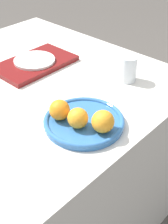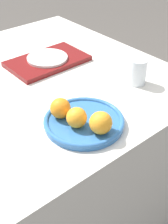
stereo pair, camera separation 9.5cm
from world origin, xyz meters
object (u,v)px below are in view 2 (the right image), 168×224
Objects in this scene: orange_0 at (77,118)px; side_plate at (47,58)px; water_glass at (138,72)px; fruit_platter at (84,122)px; orange_2 at (101,123)px; orange_1 at (60,108)px; serving_tray at (48,61)px.

orange_0 is 0.47m from side_plate.
side_plate is at bearing 114.53° from water_glass.
fruit_platter is at bearing -110.32° from side_plate.
fruit_platter is 0.08m from orange_2.
fruit_platter is 0.09m from orange_1.
orange_2 is at bearing -71.65° from orange_1.
orange_1 is at bearing 125.58° from fruit_platter.
water_glass reaches higher than fruit_platter.
orange_1 is at bearing 108.35° from orange_2.
side_plate is (0.19, 0.43, -0.02)m from orange_0.
side_plate reaches higher than fruit_platter.
orange_0 is at bearing -168.94° from fruit_platter.
orange_1 is at bearing -179.23° from water_glass.
orange_1 is 0.20× the size of serving_tray.
orange_0 is at bearing 117.35° from orange_2.
orange_2 is 0.52m from serving_tray.
orange_0 is at bearing -113.97° from side_plate.
water_glass reaches higher than side_plate.
fruit_platter is 4.01× the size of orange_0.
fruit_platter reaches higher than serving_tray.
orange_2 reaches higher than fruit_platter.
side_plate is (-0.16, 0.36, -0.02)m from water_glass.
orange_0 is 0.37× the size of side_plate.
orange_2 is (0.04, -0.07, 0.00)m from orange_0.
serving_tray is 0.01m from side_plate.
orange_1 is 0.41m from side_plate.
serving_tray is (-0.16, 0.36, -0.04)m from water_glass.
serving_tray is (0.16, 0.42, -0.00)m from fruit_platter.
orange_1 is 0.14m from orange_2.
orange_2 is (0.00, -0.07, 0.04)m from fruit_platter.
serving_tray is 1.92× the size of side_plate.
orange_0 is 0.08m from orange_2.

